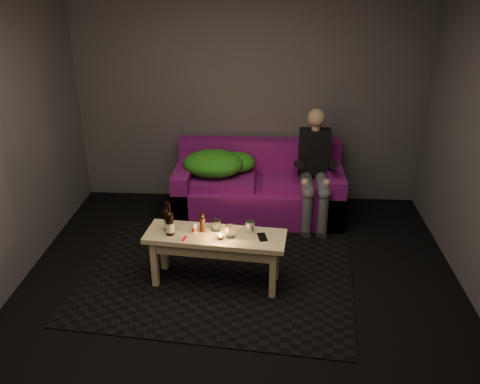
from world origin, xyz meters
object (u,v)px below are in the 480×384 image
(beer_bottle_a, at_px, (167,219))
(beer_bottle_b, at_px, (170,223))
(sofa, at_px, (259,189))
(coffee_table, at_px, (216,243))
(person, at_px, (315,167))
(steel_cup, at_px, (250,227))

(beer_bottle_a, distance_m, beer_bottle_b, 0.09)
(sofa, xyz_separation_m, coffee_table, (-0.34, -1.43, 0.12))
(person, height_order, beer_bottle_b, person)
(sofa, xyz_separation_m, beer_bottle_b, (-0.74, -1.45, 0.32))
(sofa, distance_m, beer_bottle_a, 1.61)
(sofa, distance_m, person, 0.72)
(person, bearing_deg, steel_cup, -117.88)
(coffee_table, height_order, beer_bottle_b, beer_bottle_b)
(coffee_table, distance_m, steel_cup, 0.34)
(person, distance_m, beer_bottle_b, 1.87)
(beer_bottle_b, bearing_deg, beer_bottle_a, 113.93)
(beer_bottle_b, bearing_deg, person, 44.17)
(person, relative_size, beer_bottle_a, 4.51)
(coffee_table, bearing_deg, beer_bottle_a, 172.10)
(beer_bottle_a, bearing_deg, coffee_table, -7.90)
(beer_bottle_b, bearing_deg, sofa, 63.16)
(steel_cup, bearing_deg, person, 62.12)
(sofa, xyz_separation_m, person, (0.61, -0.15, 0.35))
(person, bearing_deg, beer_bottle_a, -138.47)
(beer_bottle_a, relative_size, steel_cup, 2.55)
(person, distance_m, steel_cup, 1.39)
(sofa, xyz_separation_m, steel_cup, (-0.04, -1.38, 0.27))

